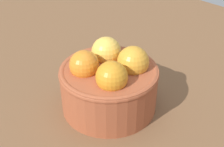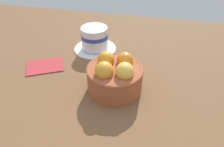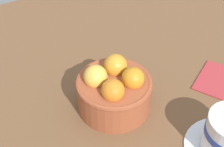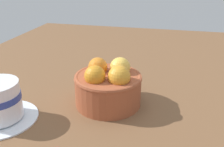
# 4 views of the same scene
# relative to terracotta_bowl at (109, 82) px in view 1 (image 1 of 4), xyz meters

# --- Properties ---
(ground_plane) EXTENTS (1.42, 1.00, 0.04)m
(ground_plane) POSITION_rel_terracotta_bowl_xyz_m (0.00, 0.00, -0.06)
(ground_plane) COLOR brown
(terracotta_bowl) EXTENTS (0.14, 0.14, 0.10)m
(terracotta_bowl) POSITION_rel_terracotta_bowl_xyz_m (0.00, 0.00, 0.00)
(terracotta_bowl) COLOR #9E4C2D
(terracotta_bowl) RESTS_ON ground_plane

